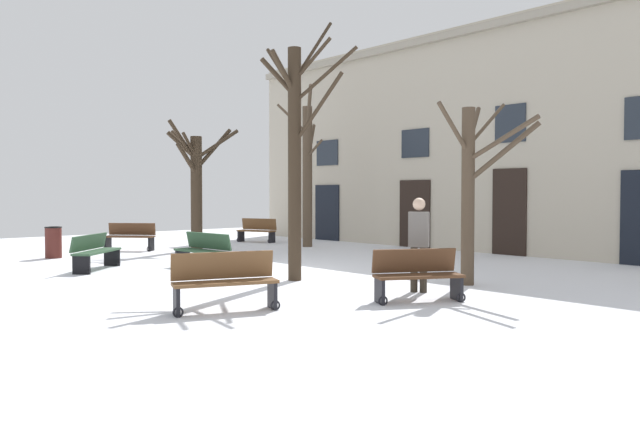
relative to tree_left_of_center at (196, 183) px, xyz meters
The scene contains 14 objects.
ground_plane 6.71m from the tree_left_of_center, 13.91° to the right, with size 32.62×32.62×0.00m, color white.
building_facade 9.03m from the tree_left_of_center, 46.55° to the left, with size 20.39×0.60×7.45m.
tree_left_of_center is the anchor object (origin of this frame).
tree_right_of_center 10.72m from the tree_left_of_center, ahead, with size 1.95×2.12×3.86m.
tree_foreground 8.02m from the tree_left_of_center, 15.56° to the right, with size 2.40×1.93×5.86m.
tree_near_facade 3.97m from the tree_left_of_center, 66.57° to the left, with size 2.09×1.57×5.65m.
litter_bin 4.85m from the tree_left_of_center, 98.38° to the right, with size 0.49×0.49×0.93m.
bench_facing_shops 5.81m from the tree_left_of_center, 57.73° to the right, with size 1.59×1.67×0.89m.
bench_back_to_back_right 2.84m from the tree_left_of_center, 127.62° to the right, with size 1.54×1.42×0.92m.
bench_near_center_tree 11.51m from the tree_left_of_center, 11.35° to the right, with size 1.22×1.61×0.92m.
bench_back_to_back_left 4.18m from the tree_left_of_center, 110.55° to the left, with size 1.65×1.01×0.93m.
bench_far_corner 11.08m from the tree_left_of_center, 28.65° to the right, with size 1.03×1.74×0.96m.
bench_by_litter_bin 5.50m from the tree_left_of_center, 29.15° to the right, with size 1.83×0.64×0.91m.
person_crossing_plaza 10.71m from the tree_left_of_center, ahead, with size 0.44×0.38×1.82m.
Camera 1 is at (11.61, -9.13, 1.90)m, focal length 33.71 mm.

